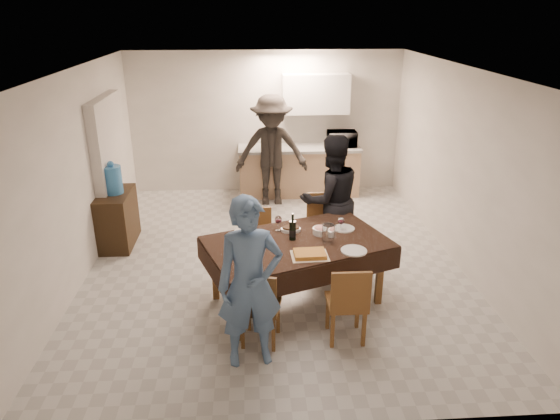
# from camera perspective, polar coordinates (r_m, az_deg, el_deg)

# --- Properties ---
(floor) EXTENTS (5.00, 6.00, 0.02)m
(floor) POSITION_cam_1_polar(r_m,az_deg,el_deg) (7.03, -0.62, -5.77)
(floor) COLOR #B7B7B2
(floor) RESTS_ON ground
(ceiling) EXTENTS (5.00, 6.00, 0.02)m
(ceiling) POSITION_cam_1_polar(r_m,az_deg,el_deg) (6.25, -0.72, 15.79)
(ceiling) COLOR white
(ceiling) RESTS_ON wall_back
(wall_back) EXTENTS (5.00, 0.02, 2.60)m
(wall_back) POSITION_cam_1_polar(r_m,az_deg,el_deg) (9.42, -1.64, 9.94)
(wall_back) COLOR silver
(wall_back) RESTS_ON floor
(wall_front) EXTENTS (5.00, 0.02, 2.60)m
(wall_front) POSITION_cam_1_polar(r_m,az_deg,el_deg) (3.79, 1.76, -9.61)
(wall_front) COLOR silver
(wall_front) RESTS_ON floor
(wall_left) EXTENTS (0.02, 6.00, 2.60)m
(wall_left) POSITION_cam_1_polar(r_m,az_deg,el_deg) (6.87, -22.01, 3.65)
(wall_left) COLOR silver
(wall_left) RESTS_ON floor
(wall_right) EXTENTS (0.02, 6.00, 2.60)m
(wall_right) POSITION_cam_1_polar(r_m,az_deg,el_deg) (7.10, 19.99, 4.50)
(wall_right) COLOR silver
(wall_right) RESTS_ON floor
(stub_partition) EXTENTS (0.15, 1.40, 2.10)m
(stub_partition) POSITION_cam_1_polar(r_m,az_deg,el_deg) (8.02, -18.74, 4.72)
(stub_partition) COLOR beige
(stub_partition) RESTS_ON floor
(kitchen_base_cabinet) EXTENTS (2.20, 0.60, 0.86)m
(kitchen_base_cabinet) POSITION_cam_1_polar(r_m,az_deg,el_deg) (9.38, 2.16, 4.37)
(kitchen_base_cabinet) COLOR tan
(kitchen_base_cabinet) RESTS_ON floor
(kitchen_worktop) EXTENTS (2.24, 0.64, 0.05)m
(kitchen_worktop) POSITION_cam_1_polar(r_m,az_deg,el_deg) (9.25, 2.21, 7.06)
(kitchen_worktop) COLOR #9E9E9A
(kitchen_worktop) RESTS_ON kitchen_base_cabinet
(upper_cabinet) EXTENTS (1.20, 0.34, 0.70)m
(upper_cabinet) POSITION_cam_1_polar(r_m,az_deg,el_deg) (9.22, 4.11, 13.10)
(upper_cabinet) COLOR white
(upper_cabinet) RESTS_ON wall_back
(dining_table) EXTENTS (2.32, 1.82, 0.79)m
(dining_table) POSITION_cam_1_polar(r_m,az_deg,el_deg) (5.77, 1.97, -3.90)
(dining_table) COLOR black
(dining_table) RESTS_ON floor
(chair_near_left) EXTENTS (0.47, 0.47, 0.47)m
(chair_near_left) POSITION_cam_1_polar(r_m,az_deg,el_deg) (5.13, -2.25, -10.38)
(chair_near_left) COLOR brown
(chair_near_left) RESTS_ON floor
(chair_near_right) EXTENTS (0.41, 0.41, 0.48)m
(chair_near_right) POSITION_cam_1_polar(r_m,az_deg,el_deg) (5.22, 7.83, -9.87)
(chair_near_right) COLOR brown
(chair_near_right) RESTS_ON floor
(chair_far_left) EXTENTS (0.39, 0.39, 0.46)m
(chair_far_left) POSITION_cam_1_polar(r_m,az_deg,el_deg) (6.46, -2.61, -3.28)
(chair_far_left) COLOR brown
(chair_far_left) RESTS_ON floor
(chair_far_right) EXTENTS (0.48, 0.48, 0.56)m
(chair_far_right) POSITION_cam_1_polar(r_m,az_deg,el_deg) (6.47, 5.38, -2.26)
(chair_far_right) COLOR brown
(chair_far_right) RESTS_ON floor
(console) EXTENTS (0.44, 0.87, 0.81)m
(console) POSITION_cam_1_polar(r_m,az_deg,el_deg) (7.72, -18.06, -0.96)
(console) COLOR black
(console) RESTS_ON floor
(water_jug) EXTENTS (0.27, 0.27, 0.40)m
(water_jug) POSITION_cam_1_polar(r_m,az_deg,el_deg) (7.52, -18.60, 3.29)
(water_jug) COLOR #3B8BD5
(water_jug) RESTS_ON console
(wine_bottle) EXTENTS (0.08, 0.08, 0.32)m
(wine_bottle) POSITION_cam_1_polar(r_m,az_deg,el_deg) (5.73, 1.45, -1.91)
(wine_bottle) COLOR black
(wine_bottle) RESTS_ON dining_table
(water_pitcher) EXTENTS (0.14, 0.14, 0.22)m
(water_pitcher) POSITION_cam_1_polar(r_m,az_deg,el_deg) (5.71, 5.54, -2.69)
(water_pitcher) COLOR white
(water_pitcher) RESTS_ON dining_table
(savoury_tart) EXTENTS (0.41, 0.31, 0.05)m
(savoury_tart) POSITION_cam_1_polar(r_m,az_deg,el_deg) (5.42, 3.42, -5.04)
(savoury_tart) COLOR gold
(savoury_tart) RESTS_ON dining_table
(salad_bowl) EXTENTS (0.20, 0.20, 0.08)m
(salad_bowl) POSITION_cam_1_polar(r_m,az_deg,el_deg) (5.94, 4.70, -2.40)
(salad_bowl) COLOR silver
(salad_bowl) RESTS_ON dining_table
(mushroom_dish) EXTENTS (0.22, 0.22, 0.04)m
(mushroom_dish) POSITION_cam_1_polar(r_m,az_deg,el_deg) (6.00, 1.25, -2.26)
(mushroom_dish) COLOR silver
(mushroom_dish) RESTS_ON dining_table
(wine_glass_a) EXTENTS (0.09, 0.09, 0.20)m
(wine_glass_a) POSITION_cam_1_polar(r_m,az_deg,el_deg) (5.47, -3.52, -3.91)
(wine_glass_a) COLOR white
(wine_glass_a) RESTS_ON dining_table
(wine_glass_b) EXTENTS (0.08, 0.08, 0.18)m
(wine_glass_b) POSITION_cam_1_polar(r_m,az_deg,el_deg) (6.02, 6.98, -1.61)
(wine_glass_b) COLOR white
(wine_glass_b) RESTS_ON dining_table
(wine_glass_c) EXTENTS (0.09, 0.09, 0.20)m
(wine_glass_c) POSITION_cam_1_polar(r_m,az_deg,el_deg) (5.97, -0.20, -1.53)
(wine_glass_c) COLOR white
(wine_glass_c) RESTS_ON dining_table
(plate_near_left) EXTENTS (0.28, 0.28, 0.02)m
(plate_near_left) POSITION_cam_1_polar(r_m,az_deg,el_deg) (5.46, -4.02, -5.03)
(plate_near_left) COLOR silver
(plate_near_left) RESTS_ON dining_table
(plate_near_right) EXTENTS (0.29, 0.29, 0.02)m
(plate_near_right) POSITION_cam_1_polar(r_m,az_deg,el_deg) (5.58, 8.44, -4.63)
(plate_near_right) COLOR silver
(plate_near_right) RESTS_ON dining_table
(plate_far_left) EXTENTS (0.26, 0.26, 0.02)m
(plate_far_left) POSITION_cam_1_polar(r_m,az_deg,el_deg) (6.00, -4.01, -2.42)
(plate_far_left) COLOR silver
(plate_far_left) RESTS_ON dining_table
(plate_far_right) EXTENTS (0.26, 0.26, 0.01)m
(plate_far_right) POSITION_cam_1_polar(r_m,az_deg,el_deg) (6.11, 7.32, -2.11)
(plate_far_right) COLOR silver
(plate_far_right) RESTS_ON dining_table
(microwave) EXTENTS (0.52, 0.35, 0.29)m
(microwave) POSITION_cam_1_polar(r_m,az_deg,el_deg) (9.32, 7.09, 8.09)
(microwave) COLOR white
(microwave) RESTS_ON kitchen_worktop
(person_near) EXTENTS (0.69, 0.50, 1.74)m
(person_near) POSITION_cam_1_polar(r_m,az_deg,el_deg) (4.77, -3.45, -8.41)
(person_near) COLOR #4E6E95
(person_near) RESTS_ON floor
(person_far) EXTENTS (1.02, 0.89, 1.78)m
(person_far) POSITION_cam_1_polar(r_m,az_deg,el_deg) (6.75, 5.79, 1.19)
(person_far) COLOR black
(person_far) RESTS_ON floor
(person_kitchen) EXTENTS (1.26, 0.72, 1.95)m
(person_kitchen) POSITION_cam_1_polar(r_m,az_deg,el_deg) (8.76, -0.97, 6.79)
(person_kitchen) COLOR black
(person_kitchen) RESTS_ON floor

